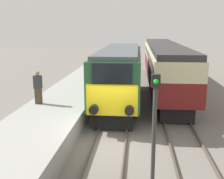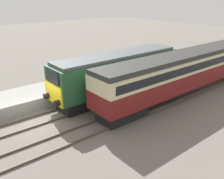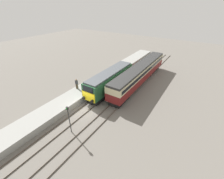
# 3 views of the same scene
# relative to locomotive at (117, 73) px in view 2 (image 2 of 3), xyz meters

# --- Properties ---
(ground_plane) EXTENTS (120.00, 120.00, 0.00)m
(ground_plane) POSITION_rel_locomotive_xyz_m (0.00, -7.38, -2.10)
(ground_plane) COLOR slate
(platform_left) EXTENTS (3.50, 50.00, 0.97)m
(platform_left) POSITION_rel_locomotive_xyz_m (-3.30, 0.62, -1.62)
(platform_left) COLOR gray
(platform_left) RESTS_ON ground_plane
(rails_near_track) EXTENTS (1.51, 60.00, 0.14)m
(rails_near_track) POSITION_rel_locomotive_xyz_m (0.00, -2.38, -2.03)
(rails_near_track) COLOR #4C4238
(rails_near_track) RESTS_ON ground_plane
(rails_far_track) EXTENTS (1.50, 60.00, 0.14)m
(rails_far_track) POSITION_rel_locomotive_xyz_m (3.40, -2.38, -2.03)
(rails_far_track) COLOR #4C4238
(rails_far_track) RESTS_ON ground_plane
(locomotive) EXTENTS (2.70, 12.46, 3.81)m
(locomotive) POSITION_rel_locomotive_xyz_m (0.00, 0.00, 0.00)
(locomotive) COLOR black
(locomotive) RESTS_ON ground_plane
(passenger_carriage) EXTENTS (2.75, 20.41, 3.82)m
(passenger_carriage) POSITION_rel_locomotive_xyz_m (3.40, 5.63, 0.24)
(passenger_carriage) COLOR black
(passenger_carriage) RESTS_ON ground_plane
(person_on_platform) EXTENTS (0.44, 0.26, 1.85)m
(person_on_platform) POSITION_rel_locomotive_xyz_m (-4.33, -4.11, -0.20)
(person_on_platform) COLOR #473828
(person_on_platform) RESTS_ON platform_left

